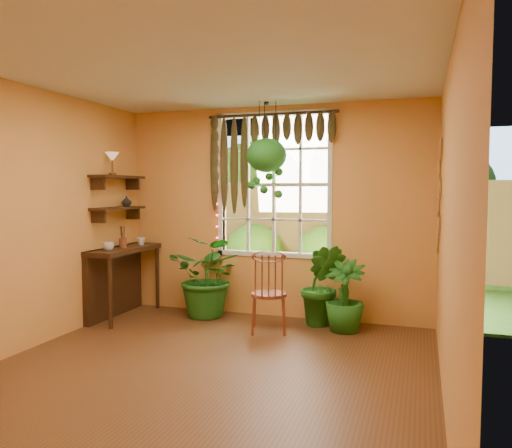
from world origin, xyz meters
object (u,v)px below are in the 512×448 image
Objects in this scene: windsor_chair at (269,305)px; hanging_basket at (266,160)px; potted_plant_left at (209,276)px; counter_ledge at (117,274)px; potted_plant_mid at (323,285)px.

windsor_chair is 1.75m from hanging_basket.
potted_plant_left is at bearing 139.82° from windsor_chair.
potted_plant_mid is at bearing 8.30° from counter_ledge.
counter_ledge is 1.21× the size of potted_plant_mid.
windsor_chair is at bearing -23.88° from potted_plant_left.
potted_plant_left is (1.15, 0.33, -0.02)m from counter_ledge.
potted_plant_left is 1.07× the size of potted_plant_mid.
potted_plant_left is at bearing 16.13° from counter_ledge.
counter_ledge is 2.42m from hanging_basket.
counter_ledge is 1.13× the size of potted_plant_left.
windsor_chair is at bearing -139.55° from potted_plant_mid.
hanging_basket is at bearing -177.49° from potted_plant_mid.
hanging_basket reaches higher than windsor_chair.
potted_plant_mid is at bearing 2.51° from hanging_basket.
hanging_basket is (0.76, 0.02, 1.47)m from potted_plant_left.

